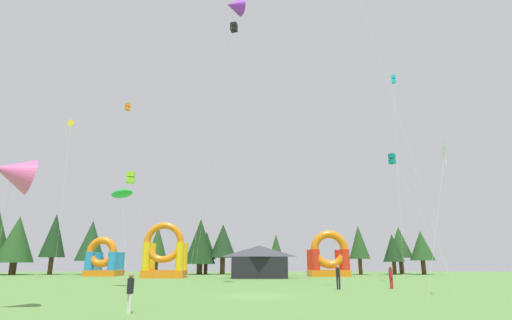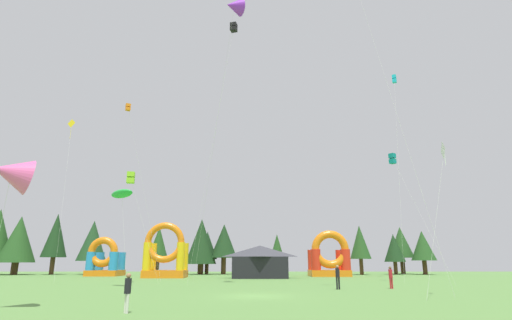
{
  "view_description": "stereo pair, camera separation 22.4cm",
  "coord_description": "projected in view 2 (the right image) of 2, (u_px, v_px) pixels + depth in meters",
  "views": [
    {
      "loc": [
        -0.22,
        -26.64,
        2.19
      ],
      "look_at": [
        0.0,
        12.93,
        12.33
      ],
      "focal_mm": 27.68,
      "sensor_mm": 36.0,
      "label": 1
    },
    {
      "loc": [
        0.0,
        -26.64,
        2.19
      ],
      "look_at": [
        0.0,
        12.93,
        12.33
      ],
      "focal_mm": 27.68,
      "sensor_mm": 36.0,
      "label": 2
    }
  ],
  "objects": [
    {
      "name": "tree_row_7",
      "position": [
        224.0,
        241.0,
        67.96
      ],
      "size": [
        4.55,
        4.55,
        8.38
      ],
      "color": "#4C331E",
      "rests_on": "ground_plane"
    },
    {
      "name": "inflatable_yellow_castle",
      "position": [
        329.0,
        260.0,
        57.64
      ],
      "size": [
        5.67,
        4.95,
        6.51
      ],
      "color": "orange",
      "rests_on": "ground_plane"
    },
    {
      "name": "inflatable_blue_arch",
      "position": [
        105.0,
        262.0,
        59.09
      ],
      "size": [
        4.67,
        4.69,
        5.68
      ],
      "color": "orange",
      "rests_on": "ground_plane"
    },
    {
      "name": "tree_row_9",
      "position": [
        360.0,
        242.0,
        65.54
      ],
      "size": [
        3.41,
        3.41,
        7.95
      ],
      "color": "#4C331E",
      "rests_on": "ground_plane"
    },
    {
      "name": "festival_tent",
      "position": [
        260.0,
        262.0,
        51.42
      ],
      "size": [
        7.12,
        3.74,
        4.15
      ],
      "color": "black",
      "rests_on": "ground_plane"
    },
    {
      "name": "tree_row_10",
      "position": [
        394.0,
        248.0,
        66.25
      ],
      "size": [
        3.45,
        3.45,
        6.61
      ],
      "color": "#4C331E",
      "rests_on": "ground_plane"
    },
    {
      "name": "kite_black_box",
      "position": [
        233.0,
        29.0,
        40.84
      ],
      "size": [
        4.32,
        1.52,
        26.12
      ],
      "color": "black",
      "rests_on": "ground_plane"
    },
    {
      "name": "tree_row_1",
      "position": [
        19.0,
        239.0,
        65.52
      ],
      "size": [
        5.85,
        5.85,
        9.5
      ],
      "color": "#4C331E",
      "rests_on": "ground_plane"
    },
    {
      "name": "kite_lime_box",
      "position": [
        131.0,
        178.0,
        41.04
      ],
      "size": [
        3.83,
        1.19,
        11.18
      ],
      "color": "#8CD826",
      "rests_on": "ground_plane"
    },
    {
      "name": "kite_teal_box",
      "position": [
        393.0,
        159.0,
        44.51
      ],
      "size": [
        3.66,
        5.11,
        13.98
      ],
      "color": "#0C7F7A",
      "rests_on": "ground_plane"
    },
    {
      "name": "tree_row_11",
      "position": [
        401.0,
        243.0,
        69.51
      ],
      "size": [
        4.25,
        4.25,
        8.05
      ],
      "color": "#4C331E",
      "rests_on": "ground_plane"
    },
    {
      "name": "tree_row_3",
      "position": [
        93.0,
        241.0,
        67.77
      ],
      "size": [
        4.87,
        4.87,
        8.97
      ],
      "color": "#4C331E",
      "rests_on": "ground_plane"
    },
    {
      "name": "kite_cyan_box",
      "position": [
        394.0,
        80.0,
        53.77
      ],
      "size": [
        3.74,
        6.7,
        26.86
      ],
      "color": "#19B7CC",
      "rests_on": "ground_plane"
    },
    {
      "name": "person_far_side",
      "position": [
        128.0,
        289.0,
        17.15
      ],
      "size": [
        0.41,
        0.41,
        1.67
      ],
      "rotation": [
        0.0,
        0.0,
        5.46
      ],
      "color": "silver",
      "rests_on": "ground_plane"
    },
    {
      "name": "kite_green_parafoil",
      "position": [
        122.0,
        194.0,
        35.17
      ],
      "size": [
        2.9,
        2.54,
        8.54
      ],
      "color": "green",
      "rests_on": "ground_plane"
    },
    {
      "name": "tree_row_12",
      "position": [
        423.0,
        246.0,
        66.32
      ],
      "size": [
        4.04,
        4.04,
        7.13
      ],
      "color": "#4C331E",
      "rests_on": "ground_plane"
    },
    {
      "name": "kite_white_diamond",
      "position": [
        445.0,
        152.0,
        26.24
      ],
      "size": [
        3.15,
        2.21,
        9.75
      ],
      "color": "white",
      "rests_on": "ground_plane"
    },
    {
      "name": "inflatable_red_slide",
      "position": [
        165.0,
        257.0,
        52.97
      ],
      "size": [
        5.54,
        3.89,
        7.24
      ],
      "color": "orange",
      "rests_on": "ground_plane"
    },
    {
      "name": "tree_row_2",
      "position": [
        56.0,
        236.0,
        66.61
      ],
      "size": [
        4.06,
        4.06,
        10.01
      ],
      "color": "#4C331E",
      "rests_on": "ground_plane"
    },
    {
      "name": "tree_row_4",
      "position": [
        159.0,
        243.0,
        69.27
      ],
      "size": [
        3.38,
        3.38,
        8.13
      ],
      "color": "#4C331E",
      "rests_on": "ground_plane"
    },
    {
      "name": "kite_pink_delta",
      "position": [
        11.0,
        173.0,
        18.95
      ],
      "size": [
        2.58,
        2.57,
        7.31
      ],
      "color": "#EA599E",
      "rests_on": "ground_plane"
    },
    {
      "name": "person_near_camera",
      "position": [
        391.0,
        275.0,
        32.14
      ],
      "size": [
        0.38,
        0.38,
        1.75
      ],
      "rotation": [
        0.0,
        0.0,
        3.48
      ],
      "color": "#B21E26",
      "rests_on": "ground_plane"
    },
    {
      "name": "kite_orange_box",
      "position": [
        128.0,
        109.0,
        45.69
      ],
      "size": [
        4.73,
        2.88,
        19.86
      ],
      "color": "orange",
      "rests_on": "ground_plane"
    },
    {
      "name": "tree_row_5",
      "position": [
        201.0,
        241.0,
        67.45
      ],
      "size": [
        5.25,
        5.25,
        9.24
      ],
      "color": "#4C331E",
      "rests_on": "ground_plane"
    },
    {
      "name": "tree_row_6",
      "position": [
        207.0,
        246.0,
        68.17
      ],
      "size": [
        3.45,
        3.45,
        7.13
      ],
      "color": "#4C331E",
      "rests_on": "ground_plane"
    },
    {
      "name": "kite_yellow_diamond",
      "position": [
        72.0,
        126.0,
        49.85
      ],
      "size": [
        3.06,
        5.29,
        19.43
      ],
      "color": "yellow",
      "rests_on": "ground_plane"
    },
    {
      "name": "kite_purple_delta",
      "position": [
        234.0,
        6.0,
        39.04
      ],
      "size": [
        5.46,
        9.27,
        27.61
      ],
      "color": "purple",
      "rests_on": "ground_plane"
    },
    {
      "name": "person_midfield",
      "position": [
        338.0,
        275.0,
        31.38
      ],
      "size": [
        0.36,
        0.36,
        1.86
      ],
      "rotation": [
        0.0,
        0.0,
        0.13
      ],
      "color": "black",
      "rests_on": "ground_plane"
    },
    {
      "name": "ground_plane",
      "position": [
        256.0,
        296.0,
        25.26
      ],
      "size": [
        120.0,
        120.0,
        0.0
      ],
      "primitive_type": "plane",
      "color": "#5B8C42"
    },
    {
      "name": "tree_row_8",
      "position": [
        277.0,
        247.0,
        66.49
      ],
      "size": [
        2.43,
        2.43,
        6.59
      ],
      "color": "#4C331E",
      "rests_on": "ground_plane"
    }
  ]
}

